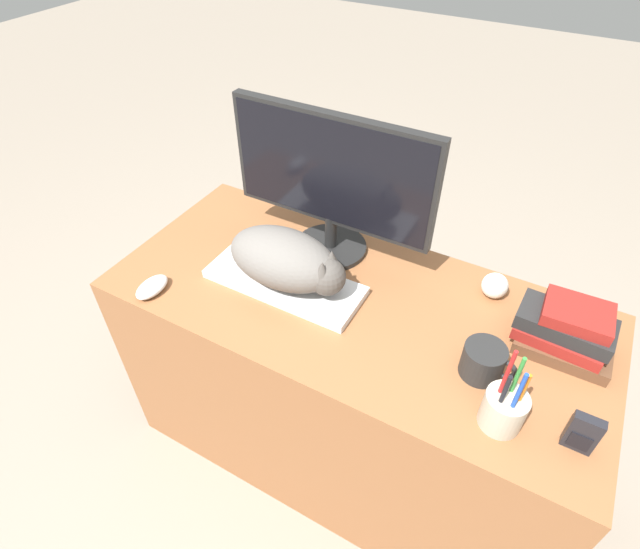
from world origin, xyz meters
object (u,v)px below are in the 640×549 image
baseball (495,286)px  phone (582,434)px  computer_mouse (152,287)px  monitor (331,179)px  book_stack (566,332)px  cat (288,260)px  coffee_mug (484,361)px  pen_cup (504,409)px  keyboard (284,282)px

baseball → phone: size_ratio=0.70×
computer_mouse → baseball: (0.83, 0.45, 0.02)m
monitor → book_stack: bearing=-5.8°
cat → book_stack: bearing=11.0°
coffee_mug → book_stack: book_stack is taller
baseball → cat: bearing=-154.1°
cat → pen_cup: size_ratio=1.56×
keyboard → book_stack: bearing=10.8°
cat → coffee_mug: (0.55, -0.03, -0.06)m
keyboard → computer_mouse: (-0.31, -0.20, 0.00)m
cat → pen_cup: 0.64m
book_stack → phone: bearing=-73.5°
computer_mouse → pen_cup: bearing=3.4°
keyboard → book_stack: book_stack is taller
monitor → phone: size_ratio=5.95×
computer_mouse → coffee_mug: coffee_mug is taller
pen_cup → baseball: (-0.12, 0.39, -0.02)m
coffee_mug → pen_cup: (0.07, -0.11, 0.01)m
monitor → pen_cup: monitor is taller
coffee_mug → pen_cup: 0.13m
cat → baseball: bearing=25.9°
phone → book_stack: (-0.08, 0.26, 0.01)m
computer_mouse → book_stack: bearing=18.2°
keyboard → coffee_mug: size_ratio=3.48×
pen_cup → book_stack: (0.08, 0.28, 0.01)m
baseball → computer_mouse: bearing=-151.7°
monitor → pen_cup: 0.72m
cat → pen_cup: pen_cup is taller
cat → computer_mouse: size_ratio=3.23×
keyboard → coffee_mug: 0.57m
phone → baseball: bearing=126.1°
phone → coffee_mug: bearing=157.8°
baseball → phone: 0.46m
cat → monitor: (0.02, 0.21, 0.15)m
computer_mouse → baseball: bearing=28.3°
monitor → pen_cup: size_ratio=2.73×
monitor → coffee_mug: bearing=-24.0°
monitor → book_stack: monitor is taller
monitor → baseball: size_ratio=8.45×
cat → baseball: cat is taller
monitor → baseball: monitor is taller
cat → pen_cup: (0.62, -0.14, -0.05)m
baseball → phone: bearing=-53.9°
cat → phone: 0.79m
cat → phone: bearing=-9.0°
coffee_mug → phone: phone is taller
cat → pen_cup: bearing=-13.0°
computer_mouse → cat: bearing=31.8°
coffee_mug → phone: (0.23, -0.09, 0.01)m
computer_mouse → coffee_mug: size_ratio=0.83×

